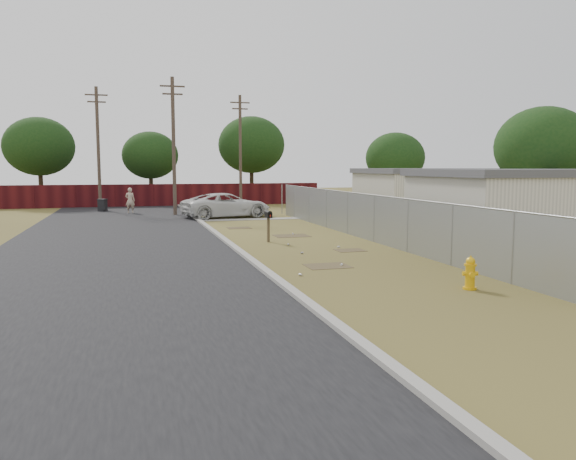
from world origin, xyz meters
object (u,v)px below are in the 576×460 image
object	(u,v)px
mailbox	(268,217)
pickup_truck	(227,205)
trash_bin	(103,205)
fire_hydrant	(470,274)
pedestrian	(130,200)

from	to	relation	value
mailbox	pickup_truck	xyz separation A→B (m)	(0.23, 12.05, -0.29)
pickup_truck	trash_bin	distance (m)	10.69
fire_hydrant	trash_bin	xyz separation A→B (m)	(-10.41, 29.85, 0.04)
fire_hydrant	trash_bin	bearing A→B (deg)	109.23
fire_hydrant	pickup_truck	world-z (taller)	pickup_truck
pedestrian	trash_bin	world-z (taller)	pedestrian
fire_hydrant	mailbox	xyz separation A→B (m)	(-2.86, 10.48, 0.65)
pickup_truck	trash_bin	world-z (taller)	pickup_truck
fire_hydrant	pedestrian	distance (m)	28.85
pedestrian	trash_bin	bearing A→B (deg)	-38.98
fire_hydrant	pickup_truck	bearing A→B (deg)	96.65
mailbox	pedestrian	xyz separation A→B (m)	(-5.63, 17.09, -0.18)
pickup_truck	pedestrian	xyz separation A→B (m)	(-5.86, 5.04, 0.11)
pickup_truck	fire_hydrant	bearing A→B (deg)	173.24
fire_hydrant	pedestrian	xyz separation A→B (m)	(-8.49, 27.57, 0.47)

